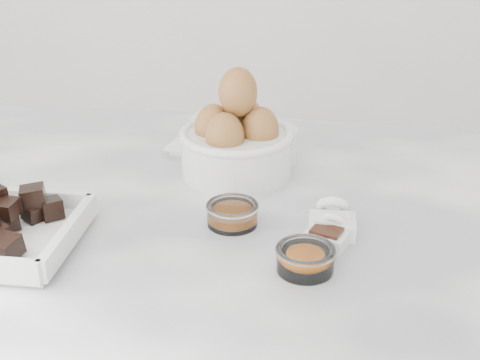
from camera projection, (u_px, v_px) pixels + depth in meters
name	position (u px, v px, depth m)	size (l,w,h in m)	color
marble_slab	(222.00, 229.00, 0.90)	(1.20, 0.80, 0.04)	white
butter_plate	(216.00, 137.00, 1.10)	(0.16, 0.16, 0.06)	white
sugar_ramekin	(269.00, 143.00, 1.05)	(0.09, 0.09, 0.05)	white
egg_bowl	(236.00, 140.00, 0.99)	(0.17, 0.17, 0.16)	white
honey_bowl	(232.00, 214.00, 0.86)	(0.07, 0.07, 0.03)	white
zest_bowl	(305.00, 258.00, 0.76)	(0.07, 0.07, 0.03)	white
vanilla_spoon	(328.00, 234.00, 0.82)	(0.06, 0.07, 0.04)	white
salt_spoon	(332.00, 221.00, 0.84)	(0.06, 0.07, 0.04)	white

